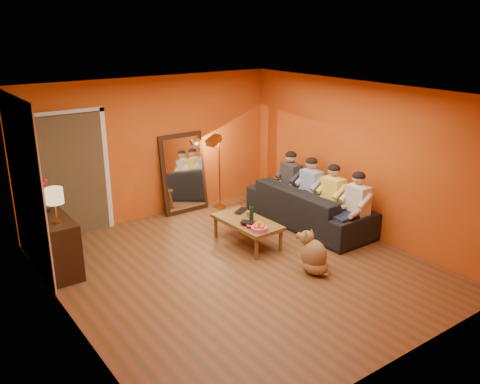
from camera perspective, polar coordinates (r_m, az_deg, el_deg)
room_shell at (r=7.48m, az=-1.59°, el=1.42°), size 5.00×5.50×2.60m
white_accent at (r=7.78m, az=-22.94°, el=0.58°), size 0.02×1.90×2.58m
doorway_recess at (r=9.09m, az=-18.37°, el=1.93°), size 1.06×0.30×2.10m
door_jamb_left at (r=8.83m, az=-21.63°, el=1.10°), size 0.08×0.06×2.20m
door_jamb_right at (r=9.15m, az=-14.76°, el=2.39°), size 0.08×0.06×2.20m
door_header at (r=8.74m, az=-18.84°, el=8.48°), size 1.22×0.06×0.08m
mirror_frame at (r=9.76m, az=-6.37°, el=2.13°), size 0.92×0.27×1.51m
mirror_glass at (r=9.73m, az=-6.25°, el=2.08°), size 0.78×0.21×1.35m
sideboard at (r=7.94m, az=-20.09°, el=-5.46°), size 0.44×1.18×0.85m
table_lamp at (r=7.43m, az=-20.01°, el=-1.46°), size 0.24×0.24×0.51m
sofa at (r=9.20m, az=7.75°, el=-1.56°), size 2.49×0.97×0.73m
coffee_table at (r=8.40m, az=0.81°, el=-4.53°), size 0.66×1.24×0.42m
floor_lamp at (r=9.86m, az=-2.32°, el=2.16°), size 0.35×0.31×1.44m
dog at (r=7.53m, az=8.29°, el=-6.66°), size 0.37×0.56×0.65m
person_far_left at (r=8.56m, az=13.03°, el=-1.69°), size 0.70×0.44×1.22m
person_mid_left at (r=8.91m, az=10.41°, el=-0.71°), size 0.70×0.44×1.22m
person_mid_right at (r=9.27m, az=7.98°, el=0.20°), size 0.70×0.44×1.22m
person_far_right at (r=9.66m, az=5.74°, el=1.04°), size 0.70×0.44×1.22m
fruit_bowl at (r=7.90m, az=2.18°, el=-3.81°), size 0.26×0.26×0.16m
wine_bottle at (r=8.25m, az=1.30°, el=-2.23°), size 0.07×0.07×0.31m
tumbler at (r=8.46m, az=0.98°, el=-2.48°), size 0.10×0.10×0.09m
laptop at (r=8.68m, az=0.39°, el=-2.17°), size 0.38×0.34×0.03m
book_lower at (r=8.07m, az=0.63°, el=-3.83°), size 0.21×0.27×0.02m
book_mid at (r=8.07m, az=0.65°, el=-3.66°), size 0.25×0.28×0.02m
book_upper at (r=8.04m, az=0.67°, el=-3.59°), size 0.24×0.26×0.02m
vase at (r=7.99m, az=-21.00°, el=-1.46°), size 0.17×0.17×0.18m
flowers at (r=7.90m, az=-21.24°, el=0.48°), size 0.17×0.17×0.51m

